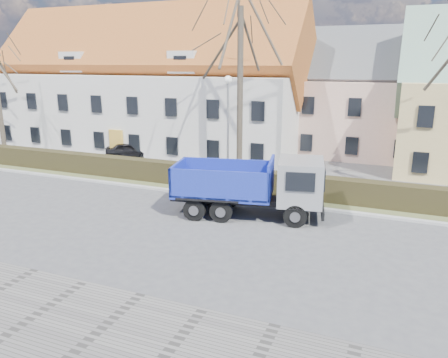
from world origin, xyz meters
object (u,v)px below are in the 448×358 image
at_px(dump_truck, 243,186).
at_px(streetlight, 228,132).
at_px(cart_frame, 178,191).
at_px(parked_car_a, 130,150).

distance_m(dump_truck, streetlight, 5.59).
bearing_deg(cart_frame, dump_truck, -20.25).
bearing_deg(streetlight, parked_car_a, 156.83).
height_order(cart_frame, parked_car_a, parked_car_a).
bearing_deg(streetlight, dump_truck, -60.40).
bearing_deg(cart_frame, streetlight, 58.09).
distance_m(dump_truck, cart_frame, 4.90).
relative_size(streetlight, cart_frame, 10.54).
xyz_separation_m(dump_truck, cart_frame, (-4.46, 1.65, -1.21)).
relative_size(dump_truck, streetlight, 1.13).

